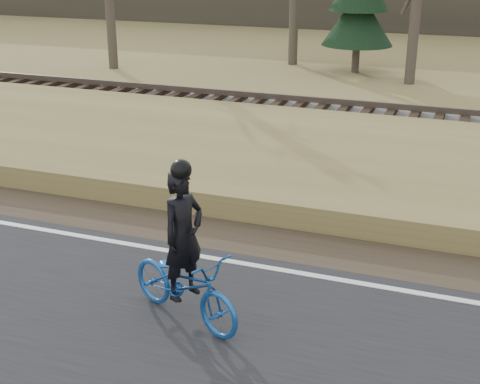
% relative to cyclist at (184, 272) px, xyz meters
% --- Properties ---
extents(ground, '(120.00, 120.00, 0.00)m').
position_rel_cyclist_xyz_m(ground, '(2.91, 1.52, -0.74)').
color(ground, olive).
rests_on(ground, ground).
extents(edge_line, '(120.00, 0.12, 0.01)m').
position_rel_cyclist_xyz_m(edge_line, '(2.91, 1.72, -0.68)').
color(edge_line, silver).
rests_on(edge_line, road).
extents(shoulder, '(120.00, 1.60, 0.04)m').
position_rel_cyclist_xyz_m(shoulder, '(2.91, 2.72, -0.72)').
color(shoulder, '#473A2B').
rests_on(shoulder, ground).
extents(embankment, '(120.00, 5.00, 0.44)m').
position_rel_cyclist_xyz_m(embankment, '(2.91, 5.72, -0.52)').
color(embankment, olive).
rests_on(embankment, ground).
extents(ballast, '(120.00, 3.00, 0.45)m').
position_rel_cyclist_xyz_m(ballast, '(2.91, 9.52, -0.52)').
color(ballast, slate).
rests_on(ballast, ground).
extents(railroad, '(120.00, 2.40, 0.29)m').
position_rel_cyclist_xyz_m(railroad, '(2.91, 9.52, -0.22)').
color(railroad, black).
rests_on(railroad, ballast).
extents(cyclist, '(1.99, 1.34, 2.18)m').
position_rel_cyclist_xyz_m(cyclist, '(0.00, 0.00, 0.00)').
color(cyclist, '#164B99').
rests_on(cyclist, road).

